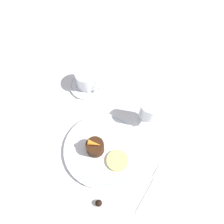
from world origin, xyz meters
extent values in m
plane|color=white|center=(0.00, 0.00, 0.00)|extent=(3.00, 3.00, 0.00)
cylinder|color=white|center=(0.00, -0.02, 0.01)|extent=(0.27, 0.27, 0.01)
torus|color=#8CB2D1|center=(0.00, -0.02, 0.01)|extent=(0.25, 0.25, 0.00)
cylinder|color=white|center=(-0.24, 0.13, 0.01)|extent=(0.15, 0.15, 0.01)
torus|color=#8CB2D1|center=(-0.24, 0.13, 0.01)|extent=(0.14, 0.14, 0.00)
cylinder|color=white|center=(-0.24, 0.14, 0.04)|extent=(0.09, 0.09, 0.07)
cylinder|color=brown|center=(-0.24, 0.14, 0.05)|extent=(0.08, 0.08, 0.05)
torus|color=white|center=(-0.19, 0.14, 0.05)|extent=(0.04, 0.01, 0.03)
cube|color=silver|center=(-0.21, 0.11, 0.01)|extent=(0.03, 0.09, 0.00)
ellipsoid|color=silver|center=(-0.19, 0.16, 0.01)|extent=(0.02, 0.03, 0.00)
cylinder|color=silver|center=(0.04, 0.17, 0.00)|extent=(0.07, 0.07, 0.01)
cylinder|color=silver|center=(0.04, 0.17, 0.03)|extent=(0.01, 0.01, 0.05)
cylinder|color=silver|center=(0.04, 0.17, 0.09)|extent=(0.07, 0.07, 0.06)
cylinder|color=#470A14|center=(0.04, 0.17, 0.08)|extent=(0.06, 0.06, 0.03)
cube|color=silver|center=(0.21, -0.03, 0.00)|extent=(0.03, 0.13, 0.01)
cube|color=silver|center=(0.19, 0.06, 0.00)|extent=(0.03, 0.05, 0.01)
cylinder|color=#381E0F|center=(-0.01, -0.04, 0.04)|extent=(0.06, 0.06, 0.04)
cone|color=orange|center=(-0.01, -0.04, 0.07)|extent=(0.05, 0.04, 0.02)
cylinder|color=#EFE075|center=(0.07, -0.01, 0.02)|extent=(0.07, 0.07, 0.01)
sphere|color=black|center=(0.12, -0.15, 0.01)|extent=(0.02, 0.02, 0.02)
camera|label=1|loc=(0.21, -0.19, 0.72)|focal=35.00mm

